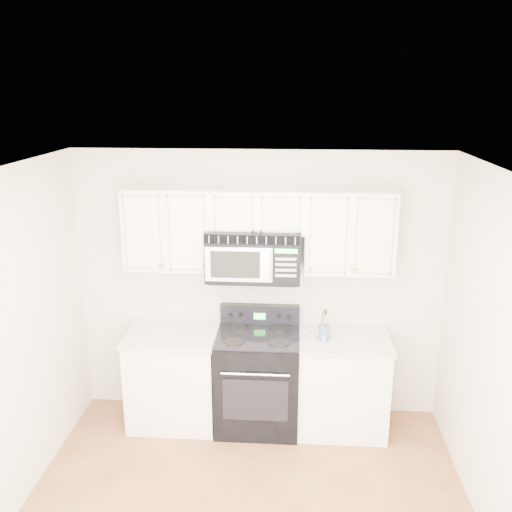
{
  "coord_description": "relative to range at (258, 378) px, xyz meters",
  "views": [
    {
      "loc": [
        0.34,
        -3.41,
        3.14
      ],
      "look_at": [
        0.0,
        1.3,
        1.73
      ],
      "focal_mm": 40.0,
      "sensor_mm": 36.0,
      "label": 1
    }
  ],
  "objects": [
    {
      "name": "utensil_crock",
      "position": [
        0.61,
        -0.02,
        0.51
      ],
      "size": [
        0.11,
        0.11,
        0.29
      ],
      "color": "slate",
      "rests_on": "base_cabinet_right"
    },
    {
      "name": "microwave",
      "position": [
        -0.05,
        0.11,
        1.2
      ],
      "size": [
        0.85,
        0.47,
        0.47
      ],
      "color": "black",
      "rests_on": "ground"
    },
    {
      "name": "shaker_pepper",
      "position": [
        0.61,
        -0.1,
        0.48
      ],
      "size": [
        0.04,
        0.04,
        0.09
      ],
      "color": "#ACADBF",
      "rests_on": "base_cabinet_right"
    },
    {
      "name": "room",
      "position": [
        -0.01,
        -1.43,
        0.82
      ],
      "size": [
        3.51,
        3.51,
        2.61
      ],
      "color": "olive",
      "rests_on": "ground"
    },
    {
      "name": "base_cabinet_left",
      "position": [
        -0.81,
        0.01,
        -0.06
      ],
      "size": [
        0.86,
        0.65,
        0.92
      ],
      "color": "white",
      "rests_on": "ground"
    },
    {
      "name": "upper_cabinets",
      "position": [
        -0.01,
        0.16,
        1.45
      ],
      "size": [
        2.44,
        0.37,
        0.75
      ],
      "color": "white",
      "rests_on": "ground"
    },
    {
      "name": "base_cabinet_right",
      "position": [
        0.79,
        0.01,
        -0.06
      ],
      "size": [
        0.86,
        0.65,
        0.92
      ],
      "color": "white",
      "rests_on": "ground"
    },
    {
      "name": "shaker_salt",
      "position": [
        0.5,
        -0.06,
        0.48
      ],
      "size": [
        0.04,
        0.04,
        0.09
      ],
      "color": "#ACADBF",
      "rests_on": "base_cabinet_right"
    },
    {
      "name": "range",
      "position": [
        0.0,
        0.0,
        0.0
      ],
      "size": [
        0.77,
        0.7,
        1.12
      ],
      "color": "black",
      "rests_on": "ground"
    }
  ]
}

